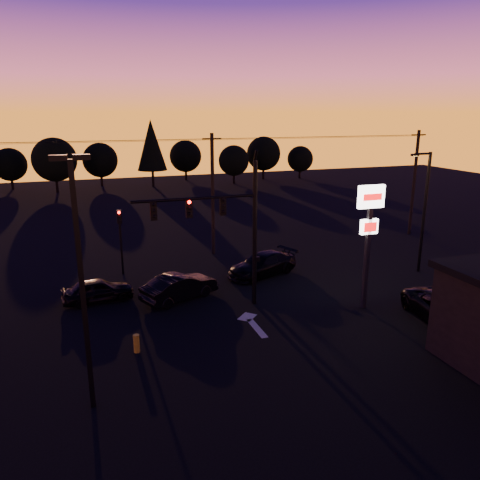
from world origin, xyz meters
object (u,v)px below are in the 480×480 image
Objects in this scene: parking_lot_light at (81,270)px; car_mid at (180,287)px; bollard at (137,343)px; car_right at (263,264)px; streetlight at (424,207)px; suv_parked at (445,309)px; traffic_signal_mast at (227,220)px; pylon_sign at (369,221)px; car_left at (98,290)px; secondary_signal at (120,233)px.

car_mid is at bearing 60.07° from parking_lot_light.
car_right is (9.20, 7.76, 0.31)m from bollard.
suv_parked is (-4.09, -7.03, -3.69)m from streetlight.
streetlight is at bearing -116.40° from car_mid.
parking_lot_light is at bearing -136.63° from traffic_signal_mast.
bollard is at bearing -178.51° from suv_parked.
suv_parked is at bearing -29.10° from traffic_signal_mast.
car_mid is (-9.31, 4.51, -4.16)m from pylon_sign.
parking_lot_light reaches higher than streetlight.
streetlight is 16.64m from car_mid.
parking_lot_light is 1.81× the size of car_right.
car_left is (-6.68, 3.22, -4.26)m from traffic_signal_mast.
bollard is at bearing 60.20° from parking_lot_light.
car_left is (-1.78, -4.28, -2.19)m from secondary_signal.
pylon_sign reaches higher than suv_parked.
suv_parked is (17.32, 1.47, -4.54)m from parking_lot_light.
secondary_signal is 19.89m from streetlight.
car_left is at bearing -105.19° from car_right.
car_right is at bearing 115.63° from pylon_sign.
car_left is at bearing 175.28° from streetlight.
car_left is (-20.69, 1.71, -3.75)m from streetlight.
car_left reaches higher than bollard.
car_right is (-3.27, 6.81, -4.18)m from pylon_sign.
parking_lot_light is 15.19m from pylon_sign.
pylon_sign is (12.00, -9.99, 2.05)m from secondary_signal.
bollard is 6.32m from car_mid.
car_left is (0.72, 10.21, -4.60)m from parking_lot_light.
car_mid is (-16.22, 0.51, -3.67)m from streetlight.
suv_parked is (9.92, -5.52, -4.21)m from traffic_signal_mast.
car_mid reaches higher than bollard.
car_left is at bearing 101.14° from bollard.
traffic_signal_mast is 14.10m from streetlight.
pylon_sign is 1.49× the size of car_mid.
bollard is (-19.38, -4.95, -4.00)m from streetlight.
car_right is at bearing -90.71° from car_left.
secondary_signal is 9.53m from car_right.
traffic_signal_mast reaches higher than car_left.
car_mid is 14.28m from suv_parked.
car_mid is at bearing -63.85° from secondary_signal.
parking_lot_light is at bearing -165.93° from suv_parked.
bollard is 0.17× the size of car_right.
streetlight is at bearing -17.56° from secondary_signal.
streetlight reaches higher than bollard.
car_left is 0.78× the size of car_right.
pylon_sign is at bearing -39.77° from secondary_signal.
parking_lot_light is at bearing -99.79° from secondary_signal.
suv_parked is at bearing -120.19° from streetlight.
car_mid is (2.69, -5.47, -2.11)m from secondary_signal.
streetlight is at bearing 21.65° from parking_lot_light.
streetlight is 1.52× the size of suv_parked.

